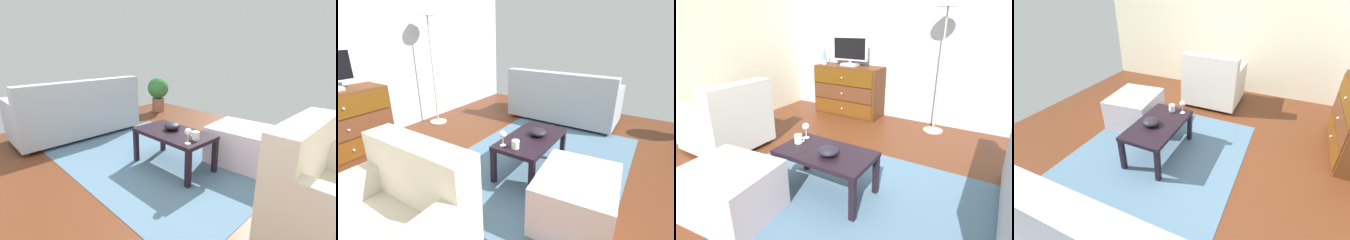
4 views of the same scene
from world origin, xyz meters
TOP-DOWN VIEW (x-y plane):
  - ground_plane at (0.00, 0.00)m, footprint 5.26×4.89m
  - wall_accent_rear at (0.00, 2.21)m, footprint 5.26×0.12m
  - wall_plain_left at (-2.39, 0.00)m, footprint 0.12×4.89m
  - area_rug at (0.20, -0.20)m, footprint 2.60×1.90m
  - dresser at (-1.04, 1.89)m, footprint 1.14×0.49m
  - tv at (-1.03, 1.92)m, footprint 0.63×0.18m
  - lava_lamp at (-1.50, 1.85)m, footprint 0.09×0.09m
  - coffee_table at (-0.06, -0.20)m, footprint 0.88×0.49m
  - wine_glass at (-0.39, -0.05)m, footprint 0.07×0.07m
  - mug at (-0.37, -0.18)m, footprint 0.11×0.08m
  - bowl_decorative at (0.01, -0.24)m, footprint 0.18×0.18m
  - armchair at (-1.62, -0.06)m, footprint 0.80×0.85m
  - ottoman at (-0.54, -0.85)m, footprint 0.76×0.67m
  - standing_lamp at (0.44, 1.85)m, footprint 0.32×0.32m

SIDE VIEW (x-z plane):
  - ground_plane at x=0.00m, z-range -0.05..0.00m
  - area_rug at x=0.20m, z-range 0.00..0.01m
  - ottoman at x=-0.54m, z-range 0.00..0.43m
  - armchair at x=-1.62m, z-range -0.08..0.78m
  - coffee_table at x=-0.06m, z-range 0.15..0.57m
  - dresser at x=-1.04m, z-range 0.00..0.84m
  - bowl_decorative at x=0.01m, z-range 0.42..0.50m
  - mug at x=-0.37m, z-range 0.42..0.50m
  - wine_glass at x=-0.39m, z-range 0.45..0.61m
  - lava_lamp at x=-1.50m, z-range 0.82..1.15m
  - tv at x=-1.03m, z-range 0.85..1.32m
  - wall_accent_rear at x=0.00m, z-range 0.00..2.58m
  - wall_plain_left at x=-2.39m, z-range 0.00..2.58m
  - standing_lamp at x=0.44m, z-range 0.68..2.56m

